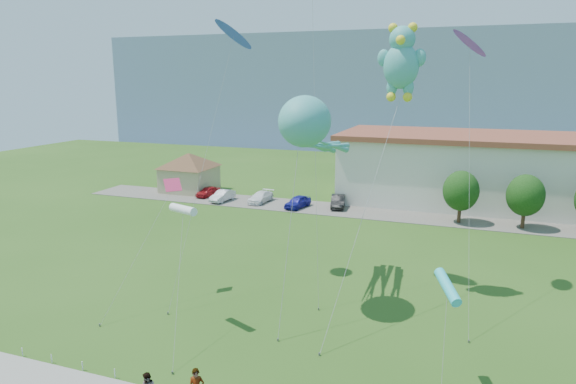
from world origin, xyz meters
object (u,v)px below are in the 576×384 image
(teddy_bear_kite, at_px, (401,60))
(pavilion, at_px, (189,168))
(parked_car_blue, at_px, (298,202))
(parked_car_silver, at_px, (223,196))
(parked_car_red, at_px, (208,192))
(octopus_kite, at_px, (310,131))
(parked_car_white, at_px, (261,197))
(parked_car_black, at_px, (338,201))

(teddy_bear_kite, bearing_deg, pavilion, 142.57)
(pavilion, bearing_deg, parked_car_blue, -13.09)
(parked_car_silver, xyz_separation_m, teddy_bear_kite, (23.26, -19.15, 14.98))
(parked_car_red, bearing_deg, octopus_kite, -36.51)
(parked_car_blue, bearing_deg, parked_car_red, -174.79)
(parked_car_silver, distance_m, parked_car_white, 4.68)
(octopus_kite, relative_size, teddy_bear_kite, 0.75)
(parked_car_blue, distance_m, teddy_bear_kite, 27.89)
(pavilion, relative_size, parked_car_blue, 2.29)
(parked_car_silver, xyz_separation_m, parked_car_blue, (9.60, 0.04, 0.03))
(parked_car_blue, bearing_deg, parked_car_white, -178.40)
(parked_car_red, relative_size, parked_car_white, 0.83)
(pavilion, height_order, parked_car_white, pavilion)
(parked_car_black, bearing_deg, teddy_bear_kite, -77.66)
(pavilion, relative_size, octopus_kite, 0.68)
(pavilion, xyz_separation_m, parked_car_silver, (6.79, -3.85, -2.31))
(parked_car_red, bearing_deg, teddy_bear_kite, -25.70)
(parked_car_red, height_order, parked_car_silver, parked_car_silver)
(teddy_bear_kite, bearing_deg, parked_car_red, 141.54)
(parked_car_blue, distance_m, parked_car_black, 4.64)
(parked_car_silver, xyz_separation_m, parked_car_white, (4.57, 1.00, -0.03))
(pavilion, xyz_separation_m, parked_car_blue, (16.40, -3.81, -2.28))
(pavilion, height_order, parked_car_blue, pavilion)
(parked_car_white, bearing_deg, parked_car_red, -179.60)
(parked_car_red, height_order, octopus_kite, octopus_kite)
(pavilion, distance_m, parked_car_blue, 16.99)
(pavilion, xyz_separation_m, parked_car_red, (3.92, -2.24, -2.35))
(parked_car_silver, relative_size, parked_car_black, 0.92)
(parked_car_silver, bearing_deg, parked_car_white, 17.90)
(parked_car_white, height_order, parked_car_blue, parked_car_blue)
(parked_car_red, distance_m, parked_car_silver, 3.30)
(parked_car_red, xyz_separation_m, parked_car_black, (16.78, 0.16, 0.10))
(parked_car_silver, relative_size, octopus_kite, 0.29)
(parked_car_red, bearing_deg, parked_car_white, 8.05)
(parked_car_blue, bearing_deg, parked_car_black, 34.40)
(parked_car_red, xyz_separation_m, parked_car_blue, (12.48, -1.57, 0.07))
(parked_car_silver, bearing_deg, parked_car_blue, 5.83)
(parked_car_silver, height_order, parked_car_black, parked_car_black)
(parked_car_silver, distance_m, teddy_bear_kite, 33.65)
(octopus_kite, xyz_separation_m, teddy_bear_kite, (4.93, 3.86, 4.38))
(pavilion, height_order, parked_car_red, pavilion)
(parked_car_blue, bearing_deg, parked_car_silver, -167.39)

